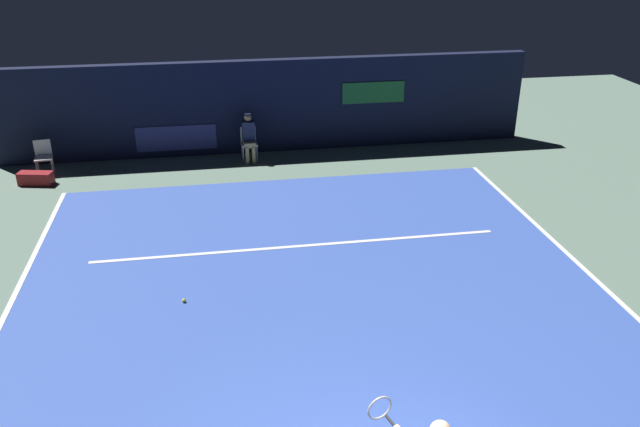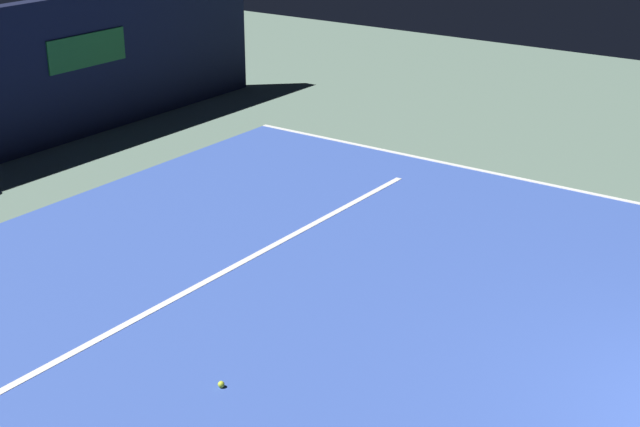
# 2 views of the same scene
# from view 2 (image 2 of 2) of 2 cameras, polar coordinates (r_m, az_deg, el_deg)

# --- Properties ---
(ground_plane) EXTENTS (30.72, 30.72, 0.00)m
(ground_plane) POSITION_cam_2_polar(r_m,az_deg,el_deg) (11.01, 2.77, -5.87)
(ground_plane) COLOR slate
(court_surface) EXTENTS (10.66, 11.44, 0.01)m
(court_surface) POSITION_cam_2_polar(r_m,az_deg,el_deg) (11.01, 2.77, -5.84)
(court_surface) COLOR #3856B2
(court_surface) RESTS_ON ground
(line_sideline_left) EXTENTS (0.10, 11.44, 0.01)m
(line_sideline_left) POSITION_cam_2_polar(r_m,az_deg,el_deg) (15.37, 13.48, 1.83)
(line_sideline_left) COLOR white
(line_sideline_left) RESTS_ON court_surface
(line_service) EXTENTS (8.32, 0.10, 0.01)m
(line_service) POSITION_cam_2_polar(r_m,az_deg,el_deg) (12.08, -5.26, -3.24)
(line_service) COLOR white
(line_service) RESTS_ON court_surface
(tennis_ball) EXTENTS (0.07, 0.07, 0.07)m
(tennis_ball) POSITION_cam_2_polar(r_m,az_deg,el_deg) (9.54, -6.09, -10.40)
(tennis_ball) COLOR #CCE033
(tennis_ball) RESTS_ON court_surface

